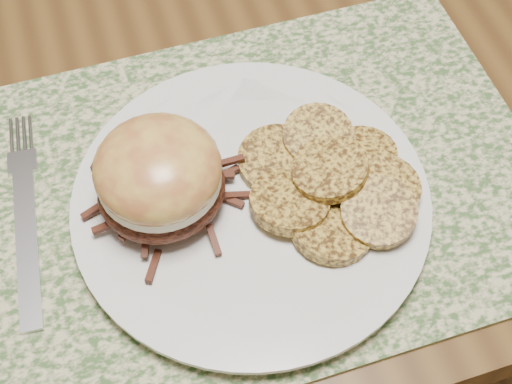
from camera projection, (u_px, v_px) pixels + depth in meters
ground at (281, 275)px, 1.36m from camera, size 3.50×3.50×0.00m
dining_table at (298, 12)px, 0.79m from camera, size 1.50×0.90×0.75m
placemat at (263, 183)px, 0.57m from camera, size 0.45×0.33×0.00m
dinner_plate at (251, 202)px, 0.55m from camera, size 0.26×0.26×0.02m
pork_sandwich at (159, 177)px, 0.51m from camera, size 0.11×0.11×0.07m
roasted_potatoes at (331, 181)px, 0.54m from camera, size 0.15×0.15×0.04m
fork at (25, 213)px, 0.55m from camera, size 0.04×0.20×0.00m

